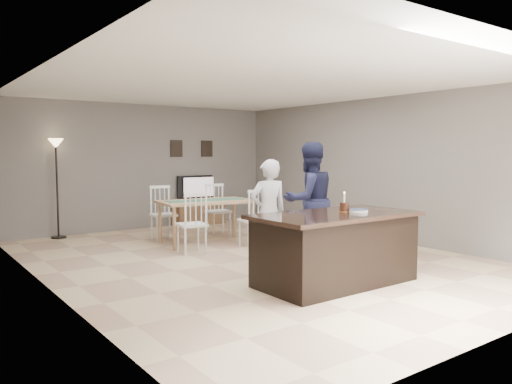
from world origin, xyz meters
TOP-DOWN VIEW (x-y plane):
  - floor at (0.00, 0.00)m, footprint 8.00×8.00m
  - room_shell at (0.00, 0.00)m, footprint 8.00×8.00m
  - kitchen_island at (0.00, -1.80)m, footprint 2.15×1.10m
  - tv_console at (1.20, 3.77)m, footprint 1.20×0.40m
  - television at (1.20, 3.84)m, footprint 0.91×0.12m
  - tv_screen_glow at (1.20, 3.76)m, footprint 0.78×0.00m
  - picture_frames at (1.15, 3.98)m, footprint 1.10×0.02m
  - doorway at (-2.99, -2.30)m, footprint 0.00×2.10m
  - woman at (-0.03, -0.45)m, footprint 0.64×0.50m
  - man at (0.78, -0.45)m, footprint 0.99×0.82m
  - birthday_cake at (0.22, -1.73)m, footprint 0.16×0.16m
  - plate_stack at (0.29, -1.91)m, footprint 0.24×0.24m
  - dining_table at (0.14, 1.63)m, footprint 1.83×2.08m
  - floor_lamp at (-1.92, 3.79)m, footprint 0.29×0.29m

SIDE VIEW (x-z plane):
  - floor at x=0.00m, z-range 0.00..0.00m
  - tv_console at x=1.20m, z-range 0.00..0.60m
  - kitchen_island at x=0.00m, z-range 0.00..0.90m
  - dining_table at x=0.14m, z-range 0.14..1.16m
  - woman at x=-0.03m, z-range 0.00..1.56m
  - television at x=1.20m, z-range 0.60..1.13m
  - tv_screen_glow at x=1.20m, z-range 0.48..1.26m
  - man at x=0.78m, z-range 0.00..1.82m
  - plate_stack at x=0.29m, z-range 0.90..0.94m
  - birthday_cake at x=0.22m, z-range 0.83..1.09m
  - doorway at x=-2.99m, z-range -0.07..2.58m
  - floor_lamp at x=-1.92m, z-range 0.53..2.46m
  - room_shell at x=0.00m, z-range -2.32..5.68m
  - picture_frames at x=1.15m, z-range 1.56..1.94m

